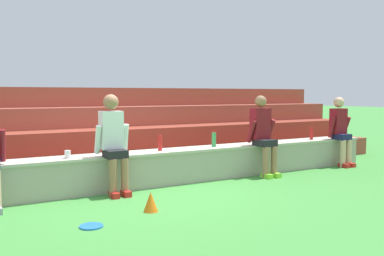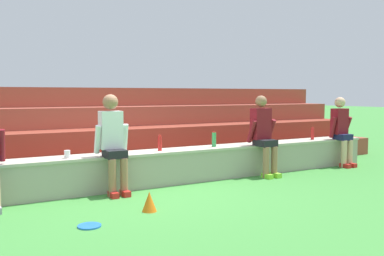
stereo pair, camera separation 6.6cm
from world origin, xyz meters
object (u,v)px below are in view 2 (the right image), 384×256
object	(u,v)px
water_bottle_near_left	(214,139)
water_bottle_near_right	(160,143)
person_left_of_center	(113,140)
plastic_cup_left_end	(67,154)
person_center	(263,133)
frisbee	(89,226)
plastic_cup_middle	(343,134)
person_right_of_center	(342,129)
water_bottle_mid_left	(313,134)
sports_cone	(149,202)

from	to	relation	value
water_bottle_near_left	water_bottle_near_right	size ratio (longest dim) A/B	1.04
person_left_of_center	plastic_cup_left_end	xyz separation A→B (m)	(-0.62, 0.20, -0.19)
person_center	water_bottle_near_left	bearing A→B (deg)	162.22
water_bottle_near_left	water_bottle_near_right	xyz separation A→B (m)	(-1.05, -0.01, -0.01)
frisbee	plastic_cup_middle	bearing A→B (deg)	15.38
person_left_of_center	person_center	size ratio (longest dim) A/B	1.02
person_center	person_right_of_center	distance (m)	2.04
water_bottle_mid_left	person_left_of_center	bearing A→B (deg)	-177.00
plastic_cup_left_end	person_right_of_center	bearing A→B (deg)	-2.33
person_center	plastic_cup_left_end	world-z (taller)	person_center
water_bottle_mid_left	plastic_cup_middle	xyz separation A→B (m)	(0.96, 0.04, -0.06)
plastic_cup_left_end	sports_cone	size ratio (longest dim) A/B	0.45
person_center	person_right_of_center	size ratio (longest dim) A/B	1.03
plastic_cup_middle	frisbee	xyz separation A→B (m)	(-6.01, -1.65, -0.60)
water_bottle_near_left	plastic_cup_left_end	xyz separation A→B (m)	(-2.55, -0.05, -0.07)
person_left_of_center	water_bottle_near_left	size ratio (longest dim) A/B	5.43
plastic_cup_middle	plastic_cup_left_end	size ratio (longest dim) A/B	1.05
person_center	person_right_of_center	world-z (taller)	person_center
water_bottle_near_right	sports_cone	distance (m)	1.70
plastic_cup_left_end	frisbee	size ratio (longest dim) A/B	0.43
person_center	plastic_cup_middle	distance (m)	2.46
sports_cone	person_left_of_center	bearing A→B (deg)	92.81
frisbee	sports_cone	bearing A→B (deg)	15.70
sports_cone	plastic_cup_left_end	bearing A→B (deg)	116.52
water_bottle_near_right	plastic_cup_middle	world-z (taller)	water_bottle_near_right
person_center	plastic_cup_middle	bearing A→B (deg)	6.93
person_right_of_center	frisbee	world-z (taller)	person_right_of_center
plastic_cup_middle	frisbee	distance (m)	6.26
water_bottle_near_left	plastic_cup_middle	xyz separation A→B (m)	(3.31, 0.02, -0.07)
person_right_of_center	frisbee	distance (m)	5.83
person_left_of_center	water_bottle_near_right	distance (m)	0.91
water_bottle_near_right	frisbee	xyz separation A→B (m)	(-1.65, -1.62, -0.66)
plastic_cup_middle	plastic_cup_left_end	distance (m)	5.85
plastic_cup_middle	person_center	bearing A→B (deg)	-173.07
person_right_of_center	water_bottle_mid_left	world-z (taller)	person_right_of_center
person_left_of_center	person_center	xyz separation A→B (m)	(2.80, -0.03, -0.02)
water_bottle_mid_left	plastic_cup_left_end	distance (m)	4.90
water_bottle_near_right	plastic_cup_left_end	distance (m)	1.49
person_right_of_center	water_bottle_near_left	bearing A→B (deg)	174.69
water_bottle_mid_left	plastic_cup_middle	world-z (taller)	water_bottle_mid_left
water_bottle_near_right	plastic_cup_middle	bearing A→B (deg)	0.38
person_left_of_center	plastic_cup_middle	world-z (taller)	person_left_of_center
person_center	water_bottle_near_right	bearing A→B (deg)	172.09
water_bottle_mid_left	sports_cone	size ratio (longest dim) A/B	1.02
person_center	sports_cone	world-z (taller)	person_center
plastic_cup_middle	water_bottle_near_right	bearing A→B (deg)	-179.62
water_bottle_mid_left	plastic_cup_left_end	size ratio (longest dim) A/B	2.28
water_bottle_near_right	water_bottle_mid_left	bearing A→B (deg)	-0.17
person_left_of_center	water_bottle_mid_left	size ratio (longest dim) A/B	5.75
water_bottle_near_left	sports_cone	size ratio (longest dim) A/B	1.08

